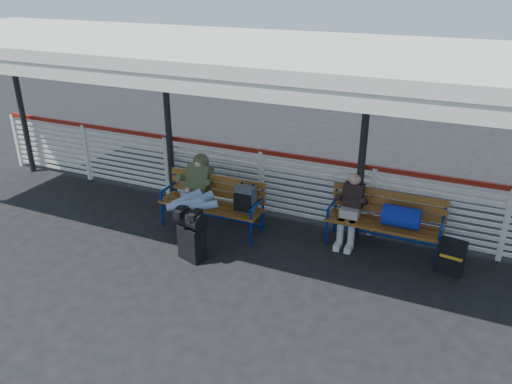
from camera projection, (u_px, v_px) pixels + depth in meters
The scene contains 9 objects.
ground at pixel (211, 263), 7.61m from camera, with size 60.00×60.00×0.00m, color black.
fence at pixel (261, 180), 8.93m from camera, with size 12.08×0.08×1.24m.
canopy at pixel (233, 51), 7.11m from camera, with size 12.60×3.60×3.16m.
luggage_stack at pixel (191, 233), 7.56m from camera, with size 0.56×0.42×0.83m.
bench_left at pixel (223, 198), 8.36m from camera, with size 1.80×0.56×0.92m.
bench_right at pixel (393, 216), 7.75m from camera, with size 1.80×0.56×0.92m.
traveler_man at pixel (194, 196), 8.16m from camera, with size 0.94×1.64×0.77m.
companion_person at pixel (350, 209), 7.99m from camera, with size 0.32×0.66×1.15m.
suitcase_side at pixel (451, 257), 7.27m from camera, with size 0.40×0.27×0.52m.
Camera 1 is at (3.32, -5.66, 4.07)m, focal length 35.00 mm.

